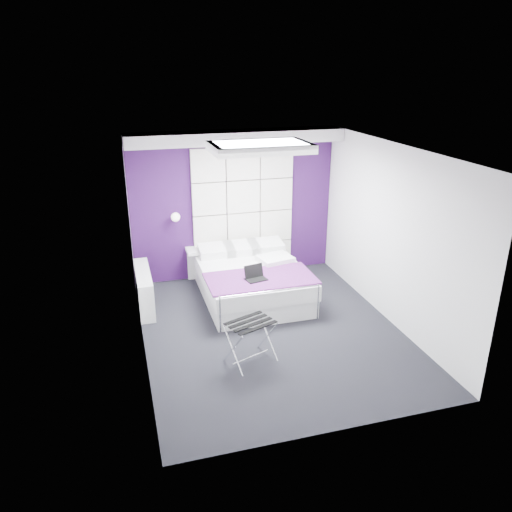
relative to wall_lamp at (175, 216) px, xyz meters
The scene contains 15 objects.
floor 2.61m from the wall_lamp, 62.99° to the right, with size 4.40×4.40×0.00m, color black.
ceiling 2.69m from the wall_lamp, 62.99° to the right, with size 4.40×4.40×0.00m, color white.
wall_back 1.06m from the wall_lamp, ahead, with size 3.60×3.60×0.00m, color silver.
wall_left 2.19m from the wall_lamp, 110.01° to the right, with size 4.40×4.40×0.00m, color silver.
wall_right 3.52m from the wall_lamp, 35.86° to the right, with size 4.40×4.40×0.00m, color silver.
accent_wall 1.06m from the wall_lamp, ahead, with size 3.58×0.02×2.58m, color #321045.
soffit 1.66m from the wall_lamp, ahead, with size 3.58×0.50×0.20m, color white.
headboard 1.20m from the wall_lamp, ahead, with size 1.80×0.08×2.30m, color silver, non-canonical shape.
skylight 2.24m from the wall_lamp, 54.28° to the right, with size 1.36×0.86×0.12m, color white, non-canonical shape.
wall_lamp is the anchor object (origin of this frame).
radiator 1.35m from the wall_lamp, 130.10° to the right, with size 0.22×1.20×0.60m, color white.
bed 1.69m from the wall_lamp, 40.45° to the right, with size 1.65×1.99×0.70m.
nightstand 0.74m from the wall_lamp, ahead, with size 0.49×0.38×0.05m, color white.
luggage_rack 2.94m from the wall_lamp, 78.65° to the right, with size 0.58×0.43×0.57m.
laptop 1.84m from the wall_lamp, 55.40° to the right, with size 0.31×0.22×0.22m.
Camera 1 is at (-1.97, -6.03, 3.61)m, focal length 35.00 mm.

